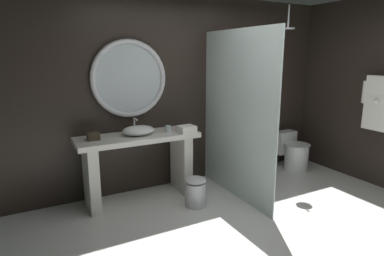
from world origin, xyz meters
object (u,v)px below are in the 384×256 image
(toilet, at_px, (293,152))
(folded_hand_towel, at_px, (187,129))
(rain_shower_head, at_px, (288,26))
(round_wall_mirror, at_px, (129,79))
(hanging_bathrobe, at_px, (380,102))
(tumbler_cup, at_px, (168,129))
(tissue_box, at_px, (93,136))
(waste_bin, at_px, (196,191))
(vessel_sink, at_px, (138,130))

(toilet, height_order, folded_hand_towel, folded_hand_towel)
(toilet, bearing_deg, rain_shower_head, -168.03)
(round_wall_mirror, bearing_deg, hanging_bathrobe, -24.35)
(folded_hand_towel, bearing_deg, rain_shower_head, 0.62)
(tumbler_cup, xyz_separation_m, tissue_box, (-0.93, 0.04, 0.00))
(rain_shower_head, height_order, folded_hand_towel, rain_shower_head)
(rain_shower_head, xyz_separation_m, folded_hand_towel, (-1.63, -0.02, -1.32))
(tumbler_cup, bearing_deg, rain_shower_head, -3.86)
(hanging_bathrobe, relative_size, waste_bin, 2.17)
(vessel_sink, distance_m, round_wall_mirror, 0.66)
(tumbler_cup, relative_size, folded_hand_towel, 0.39)
(rain_shower_head, bearing_deg, vessel_sink, 176.10)
(rain_shower_head, bearing_deg, waste_bin, -167.91)
(vessel_sink, height_order, tissue_box, vessel_sink)
(rain_shower_head, relative_size, waste_bin, 0.90)
(tissue_box, distance_m, rain_shower_head, 3.06)
(vessel_sink, relative_size, tumbler_cup, 4.93)
(waste_bin, bearing_deg, tissue_box, 154.14)
(vessel_sink, bearing_deg, waste_bin, -44.01)
(vessel_sink, distance_m, tissue_box, 0.54)
(tissue_box, xyz_separation_m, rain_shower_head, (2.76, -0.16, 1.32))
(tumbler_cup, distance_m, waste_bin, 0.87)
(vessel_sink, relative_size, rain_shower_head, 1.21)
(rain_shower_head, height_order, toilet, rain_shower_head)
(tissue_box, xyz_separation_m, round_wall_mirror, (0.53, 0.24, 0.63))
(tissue_box, height_order, waste_bin, tissue_box)
(vessel_sink, xyz_separation_m, round_wall_mirror, (-0.01, 0.24, 0.62))
(vessel_sink, height_order, round_wall_mirror, round_wall_mirror)
(tumbler_cup, bearing_deg, toilet, -1.31)
(rain_shower_head, bearing_deg, folded_hand_towel, -179.38)
(tissue_box, bearing_deg, round_wall_mirror, 23.91)
(round_wall_mirror, relative_size, rain_shower_head, 2.93)
(toilet, xyz_separation_m, waste_bin, (-2.03, -0.43, -0.09))
(vessel_sink, relative_size, hanging_bathrobe, 0.50)
(tumbler_cup, height_order, folded_hand_towel, folded_hand_towel)
(tissue_box, xyz_separation_m, toilet, (3.10, -0.09, -0.62))
(round_wall_mirror, bearing_deg, tissue_box, -156.09)
(tissue_box, relative_size, round_wall_mirror, 0.14)
(folded_hand_towel, bearing_deg, hanging_bathrobe, -21.46)
(toilet, bearing_deg, folded_hand_towel, -177.36)
(folded_hand_towel, bearing_deg, tissue_box, 171.05)
(tissue_box, xyz_separation_m, hanging_bathrobe, (3.55, -1.13, 0.31))
(vessel_sink, xyz_separation_m, folded_hand_towel, (0.58, -0.17, -0.01))
(vessel_sink, distance_m, toilet, 2.64)
(vessel_sink, relative_size, toilet, 0.68)
(tissue_box, height_order, hanging_bathrobe, hanging_bathrobe)
(tissue_box, bearing_deg, tumbler_cup, -2.24)
(toilet, bearing_deg, tumbler_cup, 178.69)
(hanging_bathrobe, xyz_separation_m, toilet, (-0.45, 1.05, -0.93))
(tumbler_cup, relative_size, tissue_box, 0.61)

